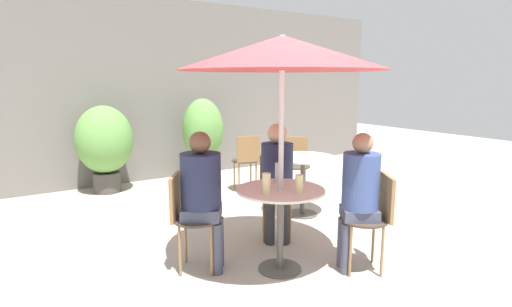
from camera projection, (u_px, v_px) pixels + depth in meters
name	position (u px, v px, depth m)	size (l,w,h in m)	color
ground_plane	(295.00, 281.00, 3.37)	(20.00, 20.00, 0.00)	#B2A899
storefront_wall	(142.00, 91.00, 6.54)	(10.00, 0.06, 3.00)	slate
cafe_table_near	(280.00, 207.00, 3.47)	(0.76, 0.76, 0.74)	#514C47
cafe_table_far	(303.00, 169.00, 4.94)	(0.80, 0.80, 0.74)	#514C47
bistro_chair_0	(374.00, 212.00, 3.48)	(0.47, 0.47, 0.87)	#42382D
bistro_chair_1	(276.00, 187.00, 4.29)	(0.47, 0.47, 0.87)	#42382D
bistro_chair_2	(187.00, 212.00, 3.49)	(0.47, 0.47, 0.87)	#42382D
bistro_chair_3	(296.00, 160.00, 5.74)	(0.47, 0.48, 0.87)	#42382D
bistro_chair_4	(247.00, 157.00, 5.99)	(0.43, 0.45, 0.87)	#42382D
seated_person_0	(359.00, 189.00, 3.44)	(0.40, 0.39, 1.23)	#42475B
seated_person_1	(277.00, 171.00, 4.11)	(0.40, 0.41, 1.24)	#2D2D33
seated_person_2	(203.00, 189.00, 3.45)	(0.44, 0.43, 1.24)	#42475B
beer_glass_0	(278.00, 173.00, 3.61)	(0.06, 0.06, 0.19)	silver
beer_glass_1	(266.00, 183.00, 3.29)	(0.07, 0.07, 0.17)	beige
beer_glass_2	(299.00, 184.00, 3.31)	(0.07, 0.07, 0.16)	beige
potted_plant_0	(104.00, 142.00, 5.94)	(0.83, 0.83, 1.31)	#47423D
potted_plant_1	(203.00, 137.00, 6.65)	(0.68, 0.68, 1.38)	slate
umbrella	(282.00, 53.00, 3.24)	(1.72, 1.72, 2.03)	silver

